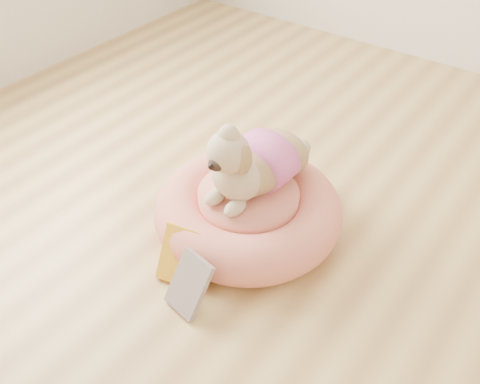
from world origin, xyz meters
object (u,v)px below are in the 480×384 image
Objects in this scene: dog at (253,150)px; book_yellow at (179,255)px; pet_bed at (248,211)px; book_white at (189,284)px.

book_yellow is at bearing -94.35° from dog.
dog is 0.43m from book_yellow.
book_yellow is (-0.05, -0.32, 0.00)m from pet_bed.
pet_bed is 0.32m from book_yellow.
pet_bed is at bearing 107.84° from book_white.
book_yellow is 0.99× the size of book_white.
dog is at bearing 69.97° from book_yellow.
dog is 0.49m from book_white.
dog reaches higher than book_white.
pet_bed and book_white have the same top height.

